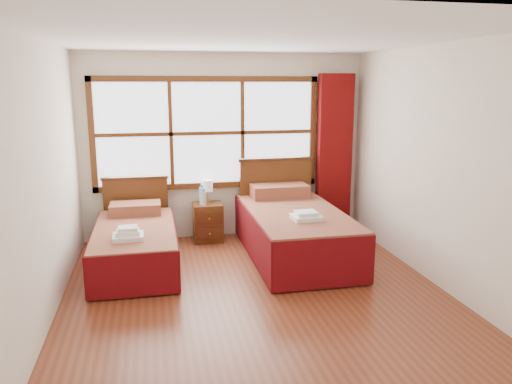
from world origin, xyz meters
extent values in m
plane|color=brown|center=(0.00, 0.00, 0.00)|extent=(4.50, 4.50, 0.00)
plane|color=white|center=(0.00, 0.00, 2.60)|extent=(4.50, 4.50, 0.00)
plane|color=silver|center=(0.00, 2.25, 1.30)|extent=(4.00, 0.00, 4.00)
plane|color=silver|center=(-2.00, 0.00, 1.30)|extent=(0.00, 4.50, 4.50)
plane|color=silver|center=(2.00, 0.00, 1.30)|extent=(0.00, 4.50, 4.50)
cube|color=white|center=(-0.25, 2.22, 1.50)|extent=(3.00, 0.02, 1.40)
cube|color=#532C12|center=(-0.25, 2.20, 0.76)|extent=(3.16, 0.06, 0.08)
cube|color=#532C12|center=(-0.25, 2.20, 2.24)|extent=(3.16, 0.06, 0.08)
cube|color=#532C12|center=(-1.79, 2.20, 1.50)|extent=(0.08, 0.06, 1.56)
cube|color=#532C12|center=(1.29, 2.20, 1.50)|extent=(0.08, 0.06, 1.56)
cube|color=#532C12|center=(-0.75, 2.20, 1.50)|extent=(0.05, 0.05, 1.40)
cube|color=#532C12|center=(0.25, 2.20, 1.50)|extent=(0.05, 0.05, 1.40)
cube|color=#532C12|center=(-0.25, 2.20, 1.50)|extent=(3.00, 0.05, 0.05)
cube|color=#6C0A0B|center=(1.60, 2.11, 1.17)|extent=(0.50, 0.16, 2.30)
cube|color=#43210E|center=(-1.26, 1.13, 0.14)|extent=(0.83, 1.67, 0.27)
cube|color=#5E0F0D|center=(-1.26, 1.13, 0.39)|extent=(0.93, 1.85, 0.23)
cube|color=maroon|center=(-1.73, 1.13, 0.25)|extent=(0.03, 1.85, 0.46)
cube|color=maroon|center=(-0.79, 1.13, 0.25)|extent=(0.03, 1.85, 0.46)
cube|color=maroon|center=(-1.26, 0.21, 0.25)|extent=(0.93, 0.03, 0.46)
cube|color=#5E0F0D|center=(-1.26, 1.80, 0.57)|extent=(0.65, 0.38, 0.14)
cube|color=#532C12|center=(-1.26, 2.14, 0.45)|extent=(0.87, 0.06, 0.91)
cube|color=#43210E|center=(-1.26, 2.14, 0.92)|extent=(0.91, 0.08, 0.04)
cube|color=#43210E|center=(0.73, 1.13, 0.17)|extent=(1.01, 2.03, 0.33)
cube|color=#5E0F0D|center=(0.73, 1.13, 0.47)|extent=(1.13, 2.25, 0.28)
cube|color=maroon|center=(0.16, 1.13, 0.30)|extent=(0.03, 2.25, 0.56)
cube|color=maroon|center=(1.29, 1.13, 0.30)|extent=(0.03, 2.25, 0.56)
cube|color=maroon|center=(0.73, 0.01, 0.30)|extent=(1.13, 0.03, 0.56)
cube|color=#5E0F0D|center=(0.73, 1.95, 0.69)|extent=(0.79, 0.46, 0.18)
cube|color=#532C12|center=(0.73, 2.14, 0.55)|extent=(1.06, 0.06, 1.10)
cube|color=#43210E|center=(0.73, 2.14, 1.11)|extent=(1.10, 0.08, 0.04)
cube|color=#532C12|center=(-0.29, 2.00, 0.27)|extent=(0.40, 0.36, 0.54)
cube|color=#43210E|center=(-0.29, 1.81, 0.16)|extent=(0.36, 0.02, 0.16)
cube|color=#43210E|center=(-0.29, 1.81, 0.38)|extent=(0.36, 0.02, 0.16)
sphere|color=#A97D39|center=(-0.29, 1.79, 0.16)|extent=(0.03, 0.03, 0.03)
sphere|color=#A97D39|center=(-0.29, 1.79, 0.38)|extent=(0.03, 0.03, 0.03)
cube|color=white|center=(-1.31, 0.70, 0.52)|extent=(0.34, 0.30, 0.05)
cube|color=white|center=(-1.31, 0.70, 0.57)|extent=(0.26, 0.23, 0.05)
cube|color=white|center=(-1.31, 0.70, 0.62)|extent=(0.21, 0.18, 0.04)
cube|color=white|center=(0.74, 0.69, 0.63)|extent=(0.34, 0.30, 0.05)
cube|color=white|center=(0.74, 0.69, 0.68)|extent=(0.26, 0.23, 0.05)
cylinder|color=gold|center=(-0.27, 2.13, 0.55)|extent=(0.10, 0.10, 0.02)
cylinder|color=gold|center=(-0.27, 2.13, 0.62)|extent=(0.02, 0.02, 0.13)
cylinder|color=white|center=(-0.27, 2.13, 0.77)|extent=(0.16, 0.16, 0.16)
cylinder|color=silver|center=(-0.36, 1.99, 0.66)|extent=(0.07, 0.07, 0.24)
cylinder|color=blue|center=(-0.36, 1.99, 0.79)|extent=(0.03, 0.03, 0.03)
cylinder|color=silver|center=(-0.35, 1.90, 0.64)|extent=(0.06, 0.06, 0.20)
cylinder|color=blue|center=(-0.35, 1.90, 0.75)|extent=(0.03, 0.03, 0.03)
camera|label=1|loc=(-1.02, -4.76, 2.18)|focal=35.00mm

